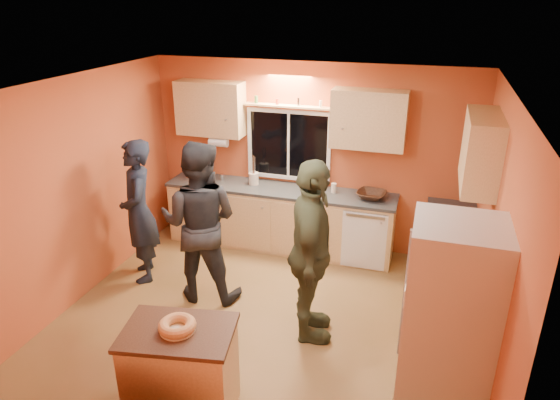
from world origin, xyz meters
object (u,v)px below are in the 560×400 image
at_px(refrigerator, 448,322).
at_px(island, 182,372).
at_px(person_left, 139,212).
at_px(person_right, 311,253).
at_px(person_center, 200,222).

distance_m(refrigerator, island, 2.27).
bearing_deg(refrigerator, person_left, 161.92).
bearing_deg(person_right, person_left, 63.85).
bearing_deg(person_center, person_right, 158.05).
distance_m(person_left, person_center, 0.93).
distance_m(refrigerator, person_center, 2.93).
distance_m(refrigerator, person_right, 1.49).
xyz_separation_m(island, person_left, (-1.56, 1.92, 0.47)).
bearing_deg(island, refrigerator, 8.98).
height_order(person_left, person_right, person_right).
bearing_deg(person_center, island, 102.72).
distance_m(island, person_left, 2.52).
height_order(island, person_left, person_left).
height_order(person_center, person_right, person_right).
relative_size(island, person_left, 0.55).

